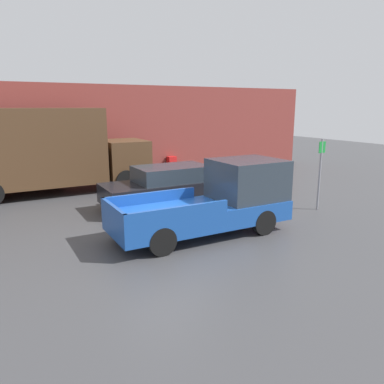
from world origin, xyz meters
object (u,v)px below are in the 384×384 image
car (169,186)px  pickup_truck (219,200)px  delivery_truck (37,150)px  newspaper_box (172,165)px  parking_sign (320,170)px

car → pickup_truck: bearing=-89.3°
car → delivery_truck: 6.00m
delivery_truck → newspaper_box: (7.06, 1.85, -1.42)m
car → parking_sign: size_ratio=1.89×
delivery_truck → parking_sign: delivery_truck is taller
delivery_truck → newspaper_box: bearing=14.7°
pickup_truck → parking_sign: (4.50, 0.33, 0.47)m
car → delivery_truck: (-3.95, 4.38, 1.12)m
delivery_truck → parking_sign: bearing=-40.9°
newspaper_box → parking_sign: bearing=-81.2°
car → delivery_truck: delivery_truck is taller
newspaper_box → delivery_truck: bearing=-165.3°
pickup_truck → parking_sign: bearing=4.2°
delivery_truck → newspaper_box: delivery_truck is taller
pickup_truck → car: (-0.04, 3.31, -0.19)m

